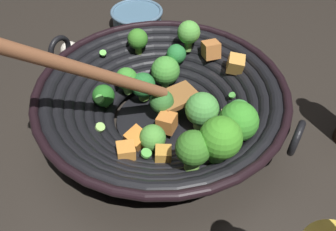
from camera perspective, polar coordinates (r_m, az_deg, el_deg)
name	(u,v)px	position (r m, az deg, el deg)	size (l,w,h in m)	color
ground_plane	(162,122)	(0.59, -1.04, -1.18)	(4.00, 4.00, 0.00)	#28231E
wok	(163,99)	(0.55, -0.87, 2.83)	(0.45, 0.41, 0.25)	black
prep_bowl	(137,17)	(0.85, -5.37, 16.51)	(0.13, 0.13, 0.04)	slate
garlic_bulb	(70,51)	(0.76, -16.53, 10.68)	(0.04, 0.04, 0.04)	silver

